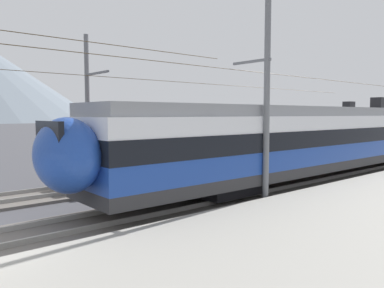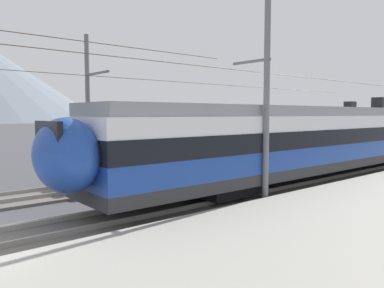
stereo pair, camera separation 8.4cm
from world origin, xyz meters
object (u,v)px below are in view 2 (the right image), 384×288
object	(u,v)px
train_far_track	(315,130)
catenary_mast_mid	(265,95)
train_near_platform	(337,137)
catenary_mast_far_side	(89,106)

from	to	relation	value
train_far_track	catenary_mast_mid	bearing A→B (deg)	-154.91
train_near_platform	train_far_track	xyz separation A→B (m)	(6.18, 5.22, 0.00)
train_near_platform	catenary_mast_far_side	size ratio (longest dim) A/B	0.79
catenary_mast_far_side	train_near_platform	bearing A→B (deg)	-32.36
train_far_track	catenary_mast_mid	distance (m)	15.94
train_near_platform	catenary_mast_mid	xyz separation A→B (m)	(-8.15, -1.49, 1.99)
train_near_platform	catenary_mast_mid	size ratio (longest dim) A/B	0.79
train_near_platform	catenary_mast_far_side	distance (m)	13.46
train_near_platform	train_far_track	world-z (taller)	same
train_near_platform	catenary_mast_mid	bearing A→B (deg)	-169.65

